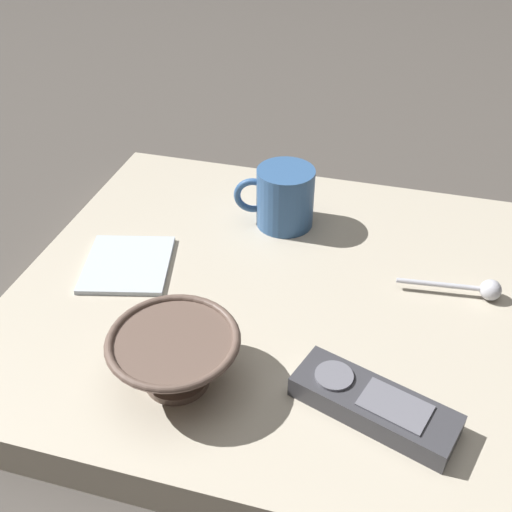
{
  "coord_description": "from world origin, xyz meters",
  "views": [
    {
      "loc": [
        -0.13,
        0.53,
        0.51
      ],
      "look_at": [
        0.03,
        -0.03,
        0.07
      ],
      "focal_mm": 42.26,
      "sensor_mm": 36.0,
      "label": 1
    }
  ],
  "objects": [
    {
      "name": "cereal_bowl",
      "position": [
        0.05,
        0.16,
        0.08
      ],
      "size": [
        0.13,
        0.13,
        0.06
      ],
      "color": "brown",
      "rests_on": "table"
    },
    {
      "name": "folded_napkin",
      "position": [
        0.18,
        0.01,
        0.05
      ],
      "size": [
        0.13,
        0.13,
        0.01
      ],
      "color": "#B2BCC6",
      "rests_on": "table"
    },
    {
      "name": "tv_remote_near",
      "position": [
        -0.14,
        0.15,
        0.06
      ],
      "size": [
        0.16,
        0.1,
        0.03
      ],
      "color": "#38383D",
      "rests_on": "table"
    },
    {
      "name": "ground_plane",
      "position": [
        0.0,
        0.0,
        0.0
      ],
      "size": [
        6.0,
        6.0,
        0.0
      ],
      "primitive_type": "plane",
      "color": "#47423D"
    },
    {
      "name": "coffee_mug",
      "position": [
        0.02,
        -0.13,
        0.09
      ],
      "size": [
        0.1,
        0.08,
        0.08
      ],
      "color": "#33598C",
      "rests_on": "table"
    },
    {
      "name": "table",
      "position": [
        0.0,
        0.0,
        0.02
      ],
      "size": [
        0.59,
        0.54,
        0.05
      ],
      "color": "#B7AD99",
      "rests_on": "ground"
    },
    {
      "name": "teaspoon",
      "position": [
        -0.23,
        -0.05,
        0.06
      ],
      "size": [
        0.12,
        0.03,
        0.02
      ],
      "color": "silver",
      "rests_on": "table"
    }
  ]
}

